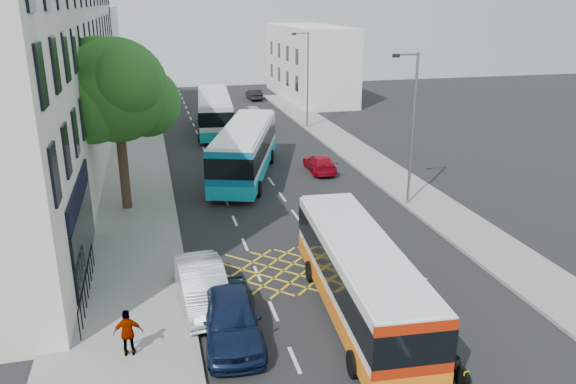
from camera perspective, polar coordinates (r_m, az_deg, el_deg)
ground at (r=19.09m, az=10.34°, el=-15.10°), size 120.00×120.00×0.00m
pavement_left at (r=31.15m, az=-15.98°, el=-1.60°), size 5.00×70.00×0.15m
pavement_right at (r=34.32m, az=11.69°, el=0.63°), size 3.00×70.00×0.15m
terrace_main at (r=39.60m, az=-24.69°, el=11.65°), size 8.30×45.00×13.50m
terrace_far at (r=69.87m, az=-20.29°, el=13.14°), size 8.00×20.00×10.00m
building_right at (r=65.17m, az=2.13°, el=13.04°), size 6.00×18.00×8.00m
street_tree at (r=29.61m, az=-17.08°, el=9.73°), size 6.30×5.70×8.80m
lamp_near at (r=30.00m, az=12.44°, el=6.96°), size 1.45×0.15×8.00m
lamp_far at (r=48.50m, az=1.90°, el=11.78°), size 1.45×0.15×8.00m
railings at (r=22.09m, az=-19.78°, el=-8.83°), size 0.08×5.60×1.14m
bus_near at (r=19.88m, az=7.26°, el=-8.49°), size 3.05×10.21×2.83m
bus_mid at (r=35.30m, az=-4.37°, el=4.25°), size 6.17×11.79×3.24m
bus_far at (r=48.34m, az=-7.49°, el=8.09°), size 3.66×11.55×3.19m
motorbike at (r=17.81m, az=15.75°, el=-14.95°), size 0.77×2.05×1.85m
parked_car_blue at (r=18.82m, az=-5.77°, el=-12.57°), size 2.08×4.70×1.57m
parked_car_silver at (r=20.89m, az=-8.71°, el=-9.36°), size 1.94×4.76×1.53m
red_hatchback at (r=36.60m, az=3.25°, el=2.94°), size 1.71×3.90×1.12m
distant_car_grey at (r=60.36m, az=-7.23°, el=9.17°), size 2.38×4.44×1.19m
distant_car_silver at (r=53.74m, az=-3.65°, el=8.15°), size 1.58×3.75×1.27m
distant_car_dark at (r=64.28m, az=-3.47°, el=9.87°), size 1.42×3.66×1.19m
pedestrian_far at (r=18.39m, az=-15.93°, el=-13.59°), size 0.92×0.42×1.55m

